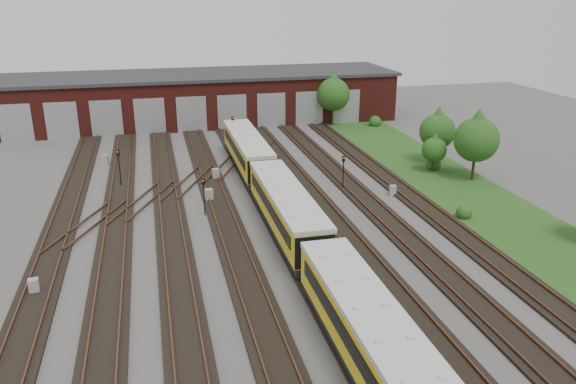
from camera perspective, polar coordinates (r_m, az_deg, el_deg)
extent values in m
plane|color=#4D4A47|center=(39.09, -2.56, -5.30)|extent=(120.00, 120.00, 0.00)
cube|color=black|center=(39.13, -23.24, -6.85)|extent=(2.40, 70.00, 0.18)
cube|color=#563322|center=(39.20, -24.31, -6.69)|extent=(0.10, 70.00, 0.15)
cube|color=#563322|center=(38.94, -22.23, -6.56)|extent=(0.10, 70.00, 0.15)
cube|color=black|center=(38.59, -17.37, -6.46)|extent=(2.40, 70.00, 0.18)
cube|color=#563322|center=(38.59, -18.46, -6.31)|extent=(0.10, 70.00, 0.15)
cube|color=#563322|center=(38.47, -16.33, -6.16)|extent=(0.10, 70.00, 0.15)
cube|color=black|center=(38.47, -11.40, -5.99)|extent=(2.40, 70.00, 0.18)
cube|color=#563322|center=(38.39, -12.49, -5.86)|extent=(0.10, 70.00, 0.15)
cube|color=#563322|center=(38.42, -10.35, -5.68)|extent=(0.10, 70.00, 0.15)
cube|color=black|center=(38.75, -5.47, -5.46)|extent=(2.40, 70.00, 0.18)
cube|color=#563322|center=(38.60, -6.54, -5.34)|extent=(0.10, 70.00, 0.15)
cube|color=#563322|center=(38.78, -4.43, -5.14)|extent=(0.10, 70.00, 0.15)
cube|color=black|center=(39.45, 0.30, -4.89)|extent=(2.40, 70.00, 0.18)
cube|color=#563322|center=(39.22, -0.72, -4.78)|extent=(0.10, 70.00, 0.15)
cube|color=#563322|center=(39.54, 1.31, -4.57)|extent=(0.10, 70.00, 0.15)
cube|color=black|center=(40.52, 5.80, -4.30)|extent=(2.40, 70.00, 0.18)
cube|color=#563322|center=(40.24, 4.85, -4.19)|extent=(0.10, 70.00, 0.15)
cube|color=#563322|center=(40.69, 6.77, -3.98)|extent=(0.10, 70.00, 0.15)
cube|color=black|center=(41.96, 10.97, -3.70)|extent=(2.40, 70.00, 0.18)
cube|color=#563322|center=(41.61, 10.09, -3.60)|extent=(0.10, 70.00, 0.15)
cube|color=#563322|center=(42.19, 11.88, -3.39)|extent=(0.10, 70.00, 0.15)
cube|color=black|center=(43.71, 15.76, -3.13)|extent=(2.40, 70.00, 0.18)
cube|color=#563322|center=(43.31, 14.95, -3.03)|extent=(0.10, 70.00, 0.15)
cube|color=#563322|center=(43.99, 16.60, -2.83)|extent=(0.10, 70.00, 0.15)
cube|color=#563322|center=(47.64, -14.47, -0.87)|extent=(5.40, 9.62, 0.15)
cube|color=#563322|center=(51.48, -10.04, 1.03)|extent=(5.40, 9.62, 0.15)
cube|color=#563322|center=(55.62, -6.25, 2.65)|extent=(5.40, 9.62, 0.15)
cube|color=#563322|center=(44.20, -19.63, -3.07)|extent=(5.40, 9.62, 0.15)
cube|color=#563322|center=(60.01, -2.99, 4.03)|extent=(5.40, 9.62, 0.15)
cube|color=#591C16|center=(76.26, -8.65, 9.37)|extent=(50.00, 12.00, 6.00)
cube|color=#2E2E30|center=(75.76, -8.77, 11.71)|extent=(51.00, 12.50, 0.40)
cube|color=gray|center=(71.84, -25.94, 6.30)|extent=(3.60, 0.12, 4.40)
cube|color=gray|center=(70.94, -21.99, 6.71)|extent=(3.60, 0.12, 4.40)
cube|color=gray|center=(70.40, -17.95, 7.10)|extent=(3.60, 0.12, 4.40)
cube|color=gray|center=(70.20, -13.86, 7.45)|extent=(3.60, 0.12, 4.40)
cube|color=gray|center=(70.37, -9.76, 7.77)|extent=(3.60, 0.12, 4.40)
cube|color=gray|center=(70.88, -5.69, 8.04)|extent=(3.60, 0.12, 4.40)
cube|color=gray|center=(71.74, -1.70, 8.27)|extent=(3.60, 0.12, 4.40)
cube|color=gray|center=(72.94, 2.18, 8.46)|extent=(3.60, 0.12, 4.40)
cube|color=gray|center=(74.45, 5.93, 8.61)|extent=(3.60, 0.12, 4.40)
cube|color=#244416|center=(54.22, 15.31, 1.33)|extent=(8.00, 55.00, 0.05)
cube|color=black|center=(27.12, 8.21, -16.48)|extent=(2.32, 14.73, 0.59)
cube|color=yellow|center=(26.34, 8.36, -14.07)|extent=(2.61, 14.73, 2.16)
cube|color=silver|center=(25.68, 8.49, -11.80)|extent=(2.71, 14.73, 0.29)
cube|color=black|center=(25.80, 5.63, -14.08)|extent=(0.11, 12.95, 0.83)
cube|color=black|center=(26.66, 11.04, -13.16)|extent=(0.11, 12.95, 0.83)
cube|color=black|center=(40.42, -0.17, -3.43)|extent=(2.32, 14.73, 0.59)
cube|color=yellow|center=(39.90, -0.17, -1.61)|extent=(2.61, 14.73, 2.16)
cube|color=silver|center=(39.47, -0.17, 0.04)|extent=(2.71, 14.73, 0.29)
cube|color=black|center=(39.55, -2.00, -1.44)|extent=(0.11, 12.95, 0.83)
cube|color=black|center=(40.11, 1.63, -1.13)|extent=(0.11, 12.95, 0.83)
cube|color=black|center=(55.18, -4.11, 2.98)|extent=(2.32, 14.73, 0.59)
cube|color=yellow|center=(54.79, -4.15, 4.35)|extent=(2.61, 14.73, 2.16)
cube|color=silver|center=(54.48, -4.18, 5.59)|extent=(2.71, 14.73, 0.29)
cube|color=black|center=(54.54, -5.50, 4.51)|extent=(0.11, 12.95, 0.83)
cube|color=black|center=(54.95, -2.82, 4.69)|extent=(0.11, 12.95, 0.83)
cylinder|color=black|center=(43.90, -8.50, -0.81)|extent=(0.09, 0.09, 2.54)
cube|color=black|center=(43.40, -8.60, 1.05)|extent=(0.27, 0.22, 0.47)
sphere|color=red|center=(43.28, -8.59, 1.13)|extent=(0.11, 0.11, 0.11)
cylinder|color=black|center=(51.89, -16.71, 2.02)|extent=(0.11, 0.11, 2.89)
cube|color=black|center=(51.42, -16.90, 3.83)|extent=(0.30, 0.22, 0.53)
sphere|color=red|center=(51.29, -16.92, 3.91)|extent=(0.13, 0.13, 0.13)
cylinder|color=black|center=(61.55, -5.56, 5.67)|extent=(0.11, 0.11, 3.21)
cube|color=black|center=(61.12, -5.62, 7.38)|extent=(0.32, 0.26, 0.57)
sphere|color=red|center=(60.98, -5.61, 7.47)|extent=(0.14, 0.14, 0.14)
cylinder|color=black|center=(49.51, 5.62, 1.70)|extent=(0.10, 0.10, 2.50)
cube|color=black|center=(49.06, 5.68, 3.37)|extent=(0.27, 0.18, 0.51)
sphere|color=red|center=(48.94, 5.72, 3.45)|extent=(0.12, 0.12, 0.12)
cube|color=#9B9EA0|center=(35.96, -24.40, -8.73)|extent=(0.60, 0.52, 0.95)
cube|color=#9B9EA0|center=(59.30, -18.06, 3.12)|extent=(0.77, 0.72, 1.02)
cube|color=#9B9EA0|center=(47.02, -8.03, -0.32)|extent=(0.70, 0.61, 1.07)
cube|color=#9B9EA0|center=(52.37, -7.35, 1.81)|extent=(0.65, 0.56, 1.04)
cube|color=#9B9EA0|center=(48.82, 10.59, 0.17)|extent=(0.58, 0.50, 0.87)
cylinder|color=#2F2415|center=(73.56, 4.55, 7.63)|extent=(0.25, 0.25, 2.18)
sphere|color=#204C15|center=(73.01, 4.61, 9.85)|extent=(4.23, 4.23, 4.23)
cone|color=#204C15|center=(72.76, 4.64, 11.02)|extent=(3.63, 3.63, 3.02)
cylinder|color=#2F2415|center=(58.60, 14.72, 3.67)|extent=(0.25, 0.25, 1.82)
sphere|color=#204C15|center=(58.00, 14.93, 5.97)|extent=(3.54, 3.54, 3.54)
cone|color=#204C15|center=(57.72, 15.04, 7.19)|extent=(3.04, 3.04, 2.53)
cylinder|color=#2F2415|center=(54.46, 18.28, 2.23)|extent=(0.26, 0.26, 2.08)
sphere|color=#204C15|center=(53.73, 18.60, 5.05)|extent=(4.05, 4.05, 4.05)
cone|color=#204C15|center=(53.41, 18.77, 6.55)|extent=(3.47, 3.47, 2.89)
cylinder|color=#2F2415|center=(55.82, 14.48, 2.56)|extent=(0.22, 0.22, 1.22)
sphere|color=#204C15|center=(55.37, 14.63, 4.17)|extent=(2.37, 2.37, 2.37)
cone|color=#204C15|center=(55.16, 14.70, 5.01)|extent=(2.03, 2.03, 1.69)
sphere|color=#204C15|center=(45.26, 17.46, -1.81)|extent=(1.20, 1.20, 1.20)
sphere|color=#204C15|center=(56.76, 14.57, 2.96)|extent=(1.44, 1.44, 1.44)
sphere|color=#204C15|center=(73.70, 8.84, 7.24)|extent=(1.57, 1.57, 1.57)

